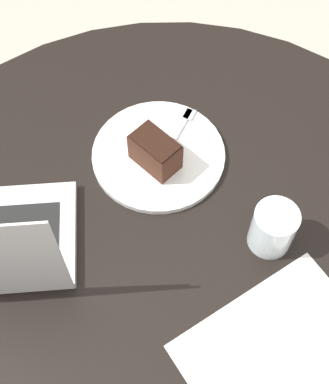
% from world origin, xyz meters
% --- Properties ---
extents(ground_plane, '(12.00, 12.00, 0.00)m').
position_xyz_m(ground_plane, '(0.00, 0.00, 0.00)').
color(ground_plane, '#B7AD9E').
extents(dining_table, '(1.18, 1.18, 0.77)m').
position_xyz_m(dining_table, '(0.00, 0.00, 0.61)').
color(dining_table, black).
rests_on(dining_table, ground_plane).
extents(paper_document, '(0.32, 0.28, 0.00)m').
position_xyz_m(paper_document, '(0.07, -0.25, 0.77)').
color(paper_document, white).
rests_on(paper_document, dining_table).
extents(plate, '(0.26, 0.26, 0.01)m').
position_xyz_m(plate, '(0.08, 0.20, 0.77)').
color(plate, white).
rests_on(plate, dining_table).
extents(cake_slice, '(0.08, 0.10, 0.07)m').
position_xyz_m(cake_slice, '(0.07, 0.18, 0.81)').
color(cake_slice, '#472619').
rests_on(cake_slice, plate).
extents(fork, '(0.15, 0.12, 0.00)m').
position_xyz_m(fork, '(0.14, 0.22, 0.78)').
color(fork, silver).
rests_on(fork, plate).
extents(water_glass, '(0.08, 0.08, 0.09)m').
position_xyz_m(water_glass, '(0.17, -0.06, 0.81)').
color(water_glass, silver).
rests_on(water_glass, dining_table).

